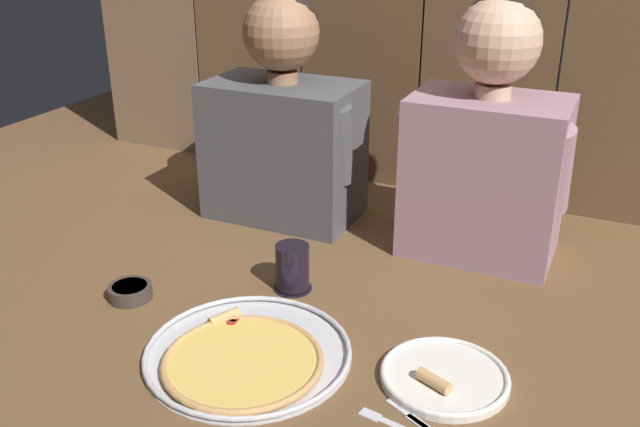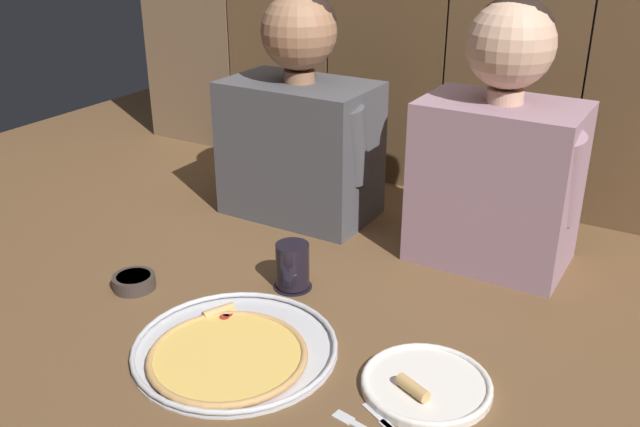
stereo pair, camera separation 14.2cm
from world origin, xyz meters
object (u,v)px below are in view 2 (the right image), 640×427
Objects in this scene: drinking_glass at (293,266)px; diner_right at (499,147)px; pizza_tray at (232,351)px; dipping_bowl at (134,281)px; dinner_plate at (426,384)px; diner_left at (300,119)px.

drinking_glass is 0.17× the size of diner_right.
drinking_glass is at bearing 98.06° from pizza_tray.
dipping_bowl is at bearing 164.88° from pizza_tray.
drinking_glass is 1.13× the size of dipping_bowl.
dinner_plate is 2.19× the size of drinking_glass.
diner_right reaches higher than pizza_tray.
diner_left is (-0.20, 0.36, 0.21)m from drinking_glass.
diner_left is (0.10, 0.54, 0.25)m from dipping_bowl.
dipping_bowl is (-0.30, -0.18, -0.03)m from drinking_glass.
drinking_glass is 0.35m from dipping_bowl.
diner_right reaches higher than drinking_glass.
drinking_glass is (-0.04, 0.27, 0.04)m from pizza_tray.
pizza_tray is 3.71× the size of drinking_glass.
drinking_glass is 0.46m from diner_left.
dinner_plate reaches higher than dipping_bowl.
dinner_plate is at bearing 0.29° from dipping_bowl.
drinking_glass reaches higher than dipping_bowl.
diner_left is (-0.24, 0.63, 0.25)m from pizza_tray.
diner_right is at bearing 65.48° from pizza_tray.
dinner_plate is 0.84m from diner_left.
drinking_glass is at bearing -132.44° from diner_right.
pizza_tray is 0.66× the size of diner_left.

